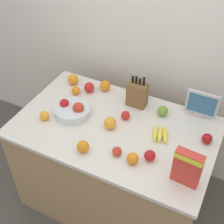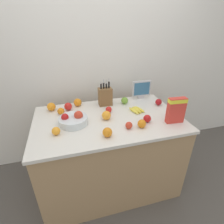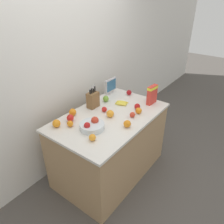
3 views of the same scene
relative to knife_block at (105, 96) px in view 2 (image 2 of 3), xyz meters
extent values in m
plane|color=#514C47|center=(-0.04, -0.30, -0.99)|extent=(14.00, 14.00, 0.00)
cube|color=silver|center=(-0.04, 0.36, 0.31)|extent=(9.00, 0.06, 2.60)
cube|color=tan|center=(-0.04, -0.30, -0.56)|extent=(1.42, 0.87, 0.85)
cube|color=silver|center=(-0.04, -0.30, -0.12)|extent=(1.45, 0.90, 0.03)
cube|color=brown|center=(0.00, 0.00, 0.00)|extent=(0.15, 0.10, 0.20)
cylinder|color=black|center=(-0.04, 0.00, 0.12)|extent=(0.02, 0.02, 0.06)
cube|color=silver|center=(-0.04, 0.00, 0.17)|extent=(0.01, 0.00, 0.03)
cylinder|color=black|center=(-0.01, 0.00, 0.13)|extent=(0.02, 0.02, 0.06)
cube|color=silver|center=(-0.01, 0.00, 0.18)|extent=(0.01, 0.00, 0.04)
cylinder|color=black|center=(0.01, 0.00, 0.12)|extent=(0.02, 0.02, 0.05)
cube|color=silver|center=(0.01, 0.00, 0.17)|extent=(0.01, 0.00, 0.04)
cylinder|color=black|center=(0.04, 0.00, 0.13)|extent=(0.02, 0.02, 0.07)
cube|color=silver|center=(0.04, 0.00, 0.19)|extent=(0.01, 0.00, 0.04)
cube|color=#B7B7BC|center=(0.47, 0.08, -0.09)|extent=(0.08, 0.03, 0.03)
cube|color=#B7B7BC|center=(0.47, 0.08, 0.02)|extent=(0.23, 0.02, 0.19)
cube|color=#33668C|center=(0.47, 0.06, 0.02)|extent=(0.20, 0.00, 0.15)
cube|color=red|center=(0.54, -0.55, 0.02)|extent=(0.17, 0.07, 0.25)
cube|color=yellow|center=(0.54, -0.55, 0.12)|extent=(0.17, 0.07, 0.04)
cylinder|color=silver|center=(-0.38, -0.32, -0.07)|extent=(0.27, 0.27, 0.07)
sphere|color=red|center=(-0.33, -0.32, -0.02)|extent=(0.08, 0.08, 0.08)
sphere|color=red|center=(-0.46, -0.32, -0.03)|extent=(0.07, 0.07, 0.07)
ellipsoid|color=yellow|center=(0.25, -0.25, -0.09)|extent=(0.08, 0.16, 0.03)
ellipsoid|color=yellow|center=(0.28, -0.25, -0.09)|extent=(0.07, 0.16, 0.03)
ellipsoid|color=yellow|center=(0.32, -0.24, -0.09)|extent=(0.08, 0.16, 0.03)
sphere|color=red|center=(0.09, -0.54, -0.07)|extent=(0.06, 0.06, 0.06)
sphere|color=#6B9E33|center=(0.22, -0.03, -0.06)|extent=(0.08, 0.08, 0.08)
sphere|color=red|center=(-0.01, -0.19, -0.07)|extent=(0.07, 0.07, 0.07)
sphere|color=red|center=(0.29, -0.48, -0.07)|extent=(0.07, 0.07, 0.07)
sphere|color=red|center=(-0.42, -0.02, -0.06)|extent=(0.08, 0.08, 0.08)
sphere|color=#A31419|center=(0.59, -0.17, -0.07)|extent=(0.07, 0.07, 0.07)
sphere|color=orange|center=(-0.49, -0.10, -0.07)|extent=(0.07, 0.07, 0.07)
sphere|color=orange|center=(0.21, -0.55, -0.06)|extent=(0.08, 0.08, 0.08)
sphere|color=orange|center=(-0.31, 0.06, -0.06)|extent=(0.09, 0.09, 0.09)
sphere|color=orange|center=(-0.13, -0.61, -0.06)|extent=(0.08, 0.08, 0.08)
sphere|color=orange|center=(-0.54, -0.46, -0.07)|extent=(0.07, 0.07, 0.07)
sphere|color=orange|center=(-0.59, 0.01, -0.06)|extent=(0.09, 0.09, 0.09)
sphere|color=orange|center=(-0.07, -0.33, -0.06)|extent=(0.09, 0.09, 0.09)
camera|label=1|loc=(0.67, -1.77, 1.45)|focal=50.00mm
camera|label=2|loc=(-0.41, -1.77, 0.76)|focal=28.00mm
camera|label=3|loc=(-1.83, -1.68, 1.23)|focal=35.00mm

